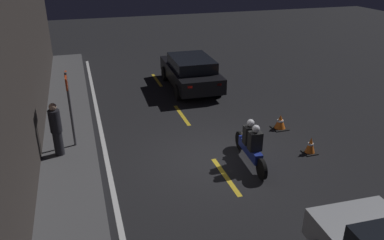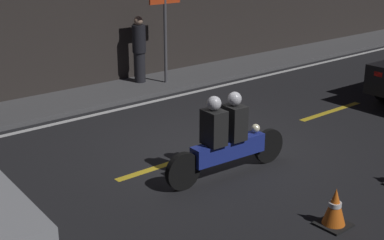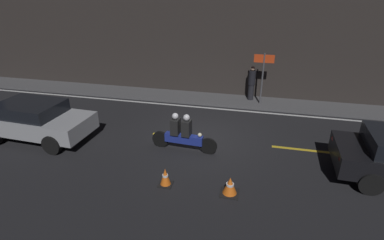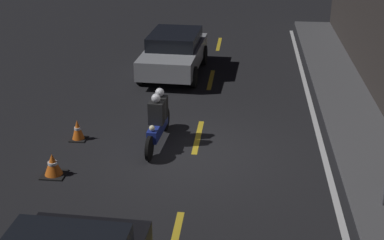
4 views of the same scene
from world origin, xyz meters
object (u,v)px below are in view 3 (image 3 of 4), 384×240
at_px(motorcycle, 182,134).
at_px(traffic_cone_near, 165,177).
at_px(hatchback_silver, 36,119).
at_px(pedestrian, 252,83).
at_px(traffic_cone_mid, 230,186).
at_px(shop_sign, 263,69).

bearing_deg(motorcycle, traffic_cone_near, -85.19).
relative_size(hatchback_silver, traffic_cone_near, 7.62).
bearing_deg(hatchback_silver, pedestrian, 39.83).
bearing_deg(traffic_cone_mid, traffic_cone_near, -179.70).
bearing_deg(traffic_cone_mid, shop_sign, 84.72).
relative_size(hatchback_silver, shop_sign, 1.70).
height_order(hatchback_silver, traffic_cone_mid, hatchback_silver).
height_order(motorcycle, shop_sign, shop_sign).
bearing_deg(motorcycle, hatchback_silver, -172.56).
distance_m(hatchback_silver, pedestrian, 9.47).
distance_m(motorcycle, shop_sign, 5.64).
height_order(traffic_cone_mid, shop_sign, shop_sign).
bearing_deg(pedestrian, hatchback_silver, -142.82).
relative_size(hatchback_silver, motorcycle, 1.74).
distance_m(traffic_cone_near, traffic_cone_mid, 1.85).
xyz_separation_m(motorcycle, pedestrian, (2.05, 5.37, 0.32)).
bearing_deg(traffic_cone_near, motorcycle, 91.06).
xyz_separation_m(hatchback_silver, shop_sign, (8.02, 5.26, 1.03)).
height_order(traffic_cone_near, traffic_cone_mid, traffic_cone_near).
bearing_deg(shop_sign, traffic_cone_mid, -95.28).
xyz_separation_m(pedestrian, shop_sign, (0.48, -0.46, 0.84)).
bearing_deg(traffic_cone_near, pedestrian, 74.80).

